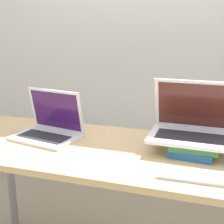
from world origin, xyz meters
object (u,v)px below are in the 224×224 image
at_px(laptop_left, 49,128).
at_px(wireless_keyboard, 193,175).
at_px(book_stack, 193,145).
at_px(laptop_on_books, 191,126).

distance_m(laptop_left, wireless_keyboard, 0.78).
height_order(laptop_left, book_stack, laptop_left).
bearing_deg(laptop_on_books, wireless_keyboard, -83.89).
height_order(book_stack, wireless_keyboard, book_stack).
bearing_deg(wireless_keyboard, laptop_on_books, 96.11).
bearing_deg(laptop_left, wireless_keyboard, -17.38).
distance_m(book_stack, laptop_on_books, 0.09).
relative_size(book_stack, wireless_keyboard, 0.96).
xyz_separation_m(laptop_on_books, wireless_keyboard, (0.03, -0.28, -0.11)).
relative_size(laptop_on_books, wireless_keyboard, 1.38).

